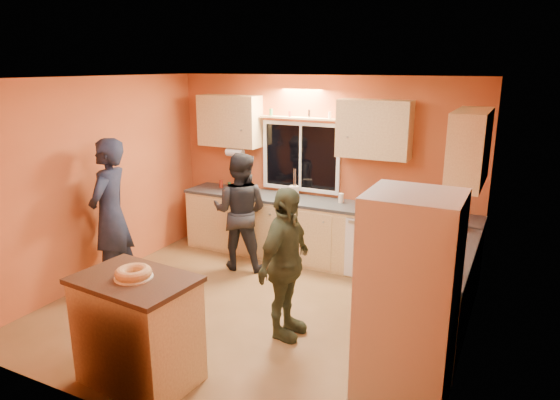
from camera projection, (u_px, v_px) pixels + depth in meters
The scene contains 14 objects.
ground at pixel (253, 311), 5.72m from camera, with size 4.50×4.50×0.00m, color brown.
room_shell at pixel (278, 167), 5.60m from camera, with size 4.54×4.04×2.61m.
back_counter at pixel (312, 231), 7.06m from camera, with size 4.23×0.62×0.90m.
right_counter at pixel (439, 291), 5.19m from camera, with size 0.62×1.84×0.90m.
refrigerator at pixel (408, 302), 3.98m from camera, with size 0.72×0.70×1.80m, color silver.
island at pixel (138, 329), 4.35m from camera, with size 1.08×0.78×0.99m.
bundt_pastry at pixel (133, 273), 4.21m from camera, with size 0.31×0.31×0.09m, color tan.
person_left at pixel (110, 215), 6.14m from camera, with size 0.69×0.45×1.89m, color black.
person_center at pixel (240, 211), 6.77m from camera, with size 0.78×0.61×1.61m, color black.
person_right at pixel (285, 264), 5.02m from camera, with size 0.93×0.39×1.58m, color #303823.
mixing_bowl at pixel (387, 208), 6.44m from camera, with size 0.35×0.35×0.09m, color black.
utensil_crock at pixel (294, 192), 7.08m from camera, with size 0.14×0.14×0.17m, color #F0E4C8.
potted_plant at pixel (433, 250), 4.66m from camera, with size 0.28×0.24×0.31m, color gray.
red_box at pixel (459, 226), 5.74m from camera, with size 0.16×0.12×0.07m, color #A52B19.
Camera 1 is at (2.59, -4.50, 2.73)m, focal length 32.00 mm.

